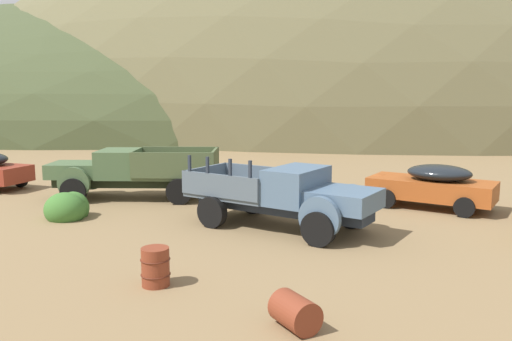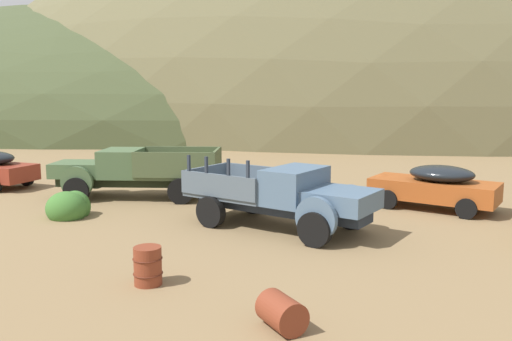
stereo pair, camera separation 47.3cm
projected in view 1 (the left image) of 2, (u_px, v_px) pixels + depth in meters
The scene contains 9 objects.
hill_center at pixel (99, 118), 78.38m from camera, with size 117.10×81.70×30.66m, color #424C2D.
hill_far_left at pixel (317, 123), 67.31m from camera, with size 95.20×66.25×47.03m, color brown.
truck_weathered_green at pixel (124, 172), 20.23m from camera, with size 6.66×3.47×1.91m.
truck_chalk_blue at pixel (293, 197), 15.68m from camera, with size 6.23×3.96×2.16m.
car_oxide_orange at pixel (428, 185), 18.73m from camera, with size 4.79×3.02×1.57m.
oil_drum_foreground at pixel (155, 267), 11.25m from camera, with size 0.64×0.64×0.83m.
oil_drum_tipped at pixel (295, 312), 9.22m from camera, with size 1.03×1.03×0.61m.
bush_between_trucks at pixel (66, 209), 17.23m from camera, with size 1.52×1.46×1.13m.
bush_front_right at pixel (422, 187), 21.55m from camera, with size 1.12×0.90×0.88m.
Camera 1 is at (15.58, -9.05, 4.16)m, focal length 36.95 mm.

